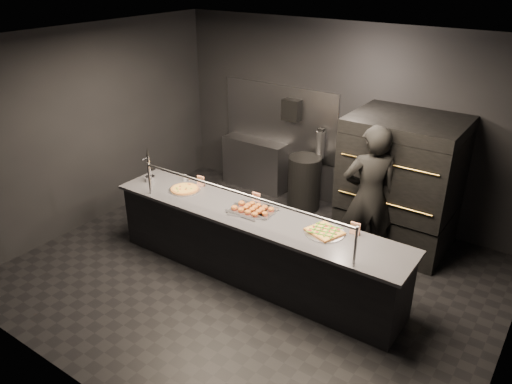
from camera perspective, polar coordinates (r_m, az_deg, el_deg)
room at (r=6.05m, az=-0.22°, el=2.47°), size 6.04×6.00×3.00m
service_counter at (r=6.48m, az=-0.29°, el=-6.14°), size 4.10×0.78×1.37m
pizza_oven at (r=7.30m, az=16.20°, el=1.08°), size 1.50×1.23×1.91m
prep_shelf at (r=9.00m, az=-0.14°, el=3.24°), size 1.20×0.35×0.90m
towel_dispenser at (r=8.34m, az=4.13°, el=9.35°), size 0.30×0.20×0.35m
fire_extinguisher at (r=8.25m, az=7.35°, el=5.43°), size 0.14×0.14×0.51m
beer_tap at (r=7.26m, az=-12.08°, el=2.29°), size 0.14×0.19×0.52m
round_pizza at (r=6.95m, az=-8.16°, el=0.33°), size 0.44×0.44×0.03m
slider_tray_a at (r=6.30m, az=-0.92°, el=-2.03°), size 0.54×0.47×0.07m
slider_tray_b at (r=6.32m, az=0.27°, el=-1.99°), size 0.45×0.35×0.07m
square_pizza at (r=5.89m, az=7.85°, el=-4.51°), size 0.47×0.47×0.05m
condiment_jar at (r=7.21m, az=-7.97°, el=1.53°), size 0.13×0.05×0.09m
tent_cards at (r=6.42m, az=1.13°, el=-1.02°), size 2.47×0.04×0.15m
trash_bin at (r=8.28m, az=5.53°, el=1.06°), size 0.54×0.54×0.90m
worker at (r=6.70m, az=12.82°, el=-0.58°), size 0.86×0.81×1.98m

